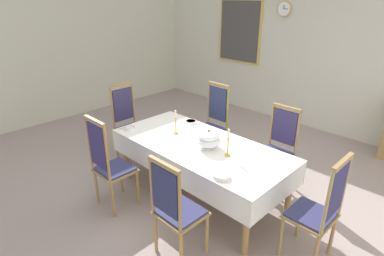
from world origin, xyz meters
The scene contains 21 objects.
ground centered at (0.00, 0.00, -0.02)m, with size 8.11×5.99×0.04m, color gray.
back_wall centered at (0.00, 3.04, 1.66)m, with size 8.11×0.08×3.32m, color beige.
left_wall centered at (-4.09, 0.00, 1.66)m, with size 0.08×5.99×3.32m, color beige.
dining_table centered at (0.00, -0.27, 0.68)m, with size 2.30×1.05×0.75m.
tablecloth centered at (0.00, -0.27, 0.68)m, with size 2.32×1.07×0.30m.
chair_south_a centered at (-0.61, -1.21, 0.61)m, with size 0.44×0.42×1.21m.
chair_north_a centered at (-0.61, 0.66, 0.61)m, with size 0.44×0.42×1.21m.
chair_south_b centered at (0.57, -1.21, 0.58)m, with size 0.44×0.42×1.13m.
chair_north_b centered at (0.57, 0.66, 0.58)m, with size 0.44×0.42×1.13m.
chair_head_west centered at (-1.56, -0.27, 0.60)m, with size 0.42×0.44×1.19m.
chair_head_east centered at (1.56, -0.27, 0.60)m, with size 0.42×0.44×1.18m.
soup_tureen centered at (0.14, -0.27, 0.87)m, with size 0.30×0.30×0.23m.
candlestick_west centered at (-0.44, -0.27, 0.89)m, with size 0.07×0.07×0.33m.
candlestick_east centered at (0.44, -0.27, 0.89)m, with size 0.07×0.07×0.33m.
bowl_near_left centered at (-0.56, 0.13, 0.78)m, with size 0.17×0.17×0.04m.
bowl_near_right centered at (-1.00, -0.63, 0.78)m, with size 0.15×0.15×0.04m.
bowl_far_left centered at (0.69, -0.69, 0.78)m, with size 0.18×0.18×0.04m.
spoon_primary centered at (-0.68, 0.16, 0.76)m, with size 0.04×0.18×0.01m.
spoon_secondary centered at (-1.10, -0.61, 0.76)m, with size 0.03×0.18×0.01m.
mounted_clock centered at (-0.85, 2.96, 2.22)m, with size 0.28×0.06×0.28m.
framed_painting centered at (-1.89, 2.97, 1.73)m, with size 1.09×0.05×1.34m.
Camera 1 is at (2.42, -2.85, 2.47)m, focal length 29.35 mm.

